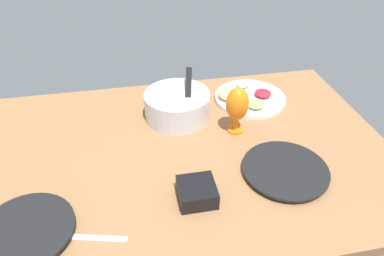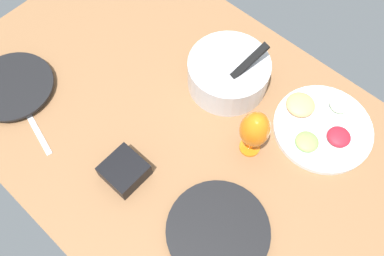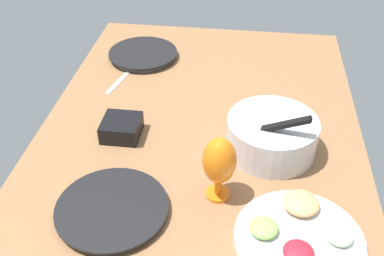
% 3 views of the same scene
% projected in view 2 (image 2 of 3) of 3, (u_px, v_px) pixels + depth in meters
% --- Properties ---
extents(ground_plane, '(1.60, 1.04, 0.04)m').
position_uv_depth(ground_plane, '(176.00, 123.00, 1.33)').
color(ground_plane, '#8C603D').
extents(dinner_plate_left, '(0.28, 0.28, 0.03)m').
position_uv_depth(dinner_plate_left, '(13.00, 87.00, 1.36)').
color(dinner_plate_left, '#4C4C51').
rests_on(dinner_plate_left, ground_plane).
extents(dinner_plate_right, '(0.30, 0.30, 0.02)m').
position_uv_depth(dinner_plate_right, '(218.00, 231.00, 1.13)').
color(dinner_plate_right, '#4C4C51').
rests_on(dinner_plate_right, ground_plane).
extents(mixing_bowl, '(0.27, 0.27, 0.18)m').
position_uv_depth(mixing_bowl, '(228.00, 73.00, 1.33)').
color(mixing_bowl, silver).
rests_on(mixing_bowl, ground_plane).
extents(fruit_platter, '(0.32, 0.32, 0.05)m').
position_uv_depth(fruit_platter, '(321.00, 126.00, 1.29)').
color(fruit_platter, silver).
rests_on(fruit_platter, ground_plane).
extents(hurricane_glass_orange, '(0.09, 0.09, 0.20)m').
position_uv_depth(hurricane_glass_orange, '(255.00, 130.00, 1.16)').
color(hurricane_glass_orange, orange).
rests_on(hurricane_glass_orange, ground_plane).
extents(square_bowl_black, '(0.12, 0.12, 0.06)m').
position_uv_depth(square_bowl_black, '(124.00, 170.00, 1.20)').
color(square_bowl_black, black).
rests_on(square_bowl_black, ground_plane).
extents(fork_by_left_plate, '(0.18, 0.06, 0.01)m').
position_uv_depth(fork_by_left_plate, '(38.00, 133.00, 1.29)').
color(fork_by_left_plate, silver).
rests_on(fork_by_left_plate, ground_plane).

